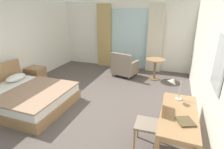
# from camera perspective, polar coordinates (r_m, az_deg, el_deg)

# --- Properties ---
(ground) EXTENTS (5.70, 7.56, 0.10)m
(ground) POSITION_cam_1_polar(r_m,az_deg,el_deg) (4.49, -8.96, -10.94)
(ground) COLOR #564C47
(wall_back) EXTENTS (5.30, 0.12, 2.58)m
(wall_back) POSITION_cam_1_polar(r_m,az_deg,el_deg) (7.18, 4.12, 12.54)
(wall_back) COLOR white
(wall_back) RESTS_ON ground
(wall_right) EXTENTS (0.12, 7.16, 2.58)m
(wall_right) POSITION_cam_1_polar(r_m,az_deg,el_deg) (3.53, 29.73, 1.52)
(wall_right) COLOR white
(wall_right) RESTS_ON ground
(balcony_glass_door) EXTENTS (1.57, 0.02, 2.27)m
(balcony_glass_door) POSITION_cam_1_polar(r_m,az_deg,el_deg) (7.07, 5.49, 11.12)
(balcony_glass_door) COLOR silver
(balcony_glass_door) RESTS_ON ground
(curtain_panel_left) EXTENTS (0.56, 0.10, 2.46)m
(curtain_panel_left) POSITION_cam_1_polar(r_m,az_deg,el_deg) (7.28, -2.54, 12.21)
(curtain_panel_left) COLOR tan
(curtain_panel_left) RESTS_ON ground
(curtain_panel_right) EXTENTS (0.56, 0.10, 2.46)m
(curtain_panel_right) POSITION_cam_1_polar(r_m,az_deg,el_deg) (6.79, 13.69, 11.06)
(curtain_panel_right) COLOR beige
(curtain_panel_right) RESTS_ON ground
(bed) EXTENTS (2.07, 1.68, 0.90)m
(bed) POSITION_cam_1_polar(r_m,az_deg,el_deg) (4.86, -26.25, -6.40)
(bed) COLOR #9E754C
(bed) RESTS_ON ground
(nightstand) EXTENTS (0.52, 0.47, 0.50)m
(nightstand) POSITION_cam_1_polar(r_m,az_deg,el_deg) (6.28, -23.34, -0.05)
(nightstand) COLOR #9E754C
(nightstand) RESTS_ON ground
(writing_desk) EXTENTS (0.58, 1.34, 0.75)m
(writing_desk) POSITION_cam_1_polar(r_m,az_deg,el_deg) (3.06, 20.66, -12.96)
(writing_desk) COLOR #9E754C
(writing_desk) RESTS_ON ground
(desk_chair) EXTENTS (0.46, 0.42, 0.97)m
(desk_chair) POSITION_cam_1_polar(r_m,az_deg,el_deg) (3.09, 13.48, -14.53)
(desk_chair) COLOR gray
(desk_chair) RESTS_ON ground
(desk_lamp) EXTENTS (0.29, 0.24, 0.47)m
(desk_lamp) POSITION_cam_1_polar(r_m,az_deg,el_deg) (3.21, 19.31, -2.66)
(desk_lamp) COLOR #B7B2A8
(desk_lamp) RESTS_ON writing_desk
(closed_book) EXTENTS (0.30, 0.31, 0.03)m
(closed_book) POSITION_cam_1_polar(r_m,az_deg,el_deg) (2.81, 22.60, -13.83)
(closed_book) COLOR brown
(closed_book) RESTS_ON writing_desk
(armchair_by_window) EXTENTS (0.92, 0.86, 0.86)m
(armchair_by_window) POSITION_cam_1_polar(r_m,az_deg,el_deg) (6.26, 3.95, 2.48)
(armchair_by_window) COLOR gray
(armchair_by_window) RESTS_ON ground
(round_cafe_table) EXTENTS (0.63, 0.63, 0.71)m
(round_cafe_table) POSITION_cam_1_polar(r_m,az_deg,el_deg) (6.08, 13.80, 3.13)
(round_cafe_table) COLOR #9E754C
(round_cafe_table) RESTS_ON ground
(wall_mirror) EXTENTS (0.02, 0.57, 0.74)m
(wall_mirror) POSITION_cam_1_polar(r_m,az_deg,el_deg) (2.74, 31.42, 3.17)
(wall_mirror) COLOR silver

